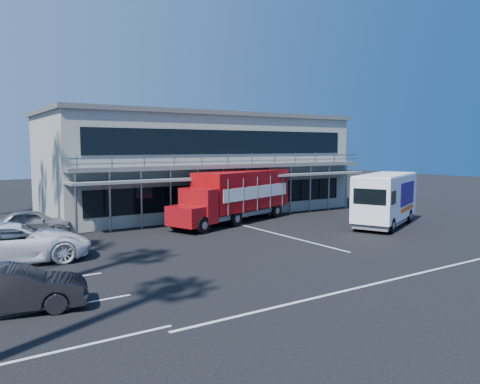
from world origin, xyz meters
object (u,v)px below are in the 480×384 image
red_truck (236,194)px  white_van (385,199)px  parked_car_b (12,289)px  parked_car_a (17,289)px

red_truck → white_van: size_ratio=1.44×
red_truck → white_van: red_truck is taller
red_truck → parked_car_b: bearing=-164.2°
white_van → parked_car_b: bearing=166.1°
red_truck → white_van: (6.87, -6.28, -0.11)m
parked_car_a → parked_car_b: (-0.14, -0.07, 0.04)m
parked_car_b → white_van: bearing=-66.0°
red_truck → white_van: bearing=-62.0°
white_van → parked_car_a: bearing=166.0°
red_truck → parked_car_a: red_truck is taller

